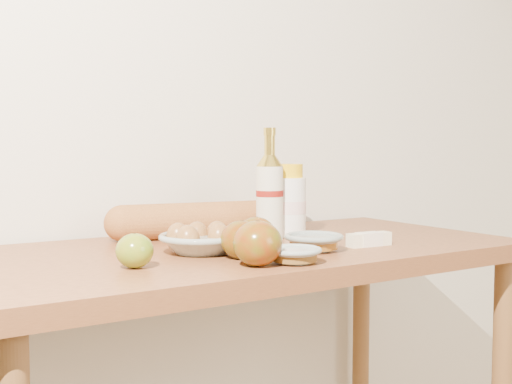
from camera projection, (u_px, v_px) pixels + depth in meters
back_wall at (182, 76)px, 1.66m from camera, size 3.50×0.02×2.60m
table at (249, 301)px, 1.42m from camera, size 1.20×0.60×0.90m
bourbon_bottle at (270, 194)px, 1.50m from camera, size 0.08×0.08×0.26m
cream_bottle at (288, 203)px, 1.56m from camera, size 0.12×0.12×0.18m
egg_bowl at (201, 241)px, 1.31m from camera, size 0.20×0.20×0.06m
baguette at (210, 219)px, 1.55m from camera, size 0.51×0.16×0.08m
apple_yellowgreen at (135, 251)px, 1.14m from camera, size 0.07×0.07×0.06m
apple_redgreen_front at (258, 243)px, 1.16m from camera, size 0.12×0.12×0.08m
apple_redgreen_right at (241, 240)px, 1.24m from camera, size 0.10×0.10×0.07m
sugar_bowl at (294, 255)px, 1.19m from camera, size 0.11×0.11×0.03m
syrup_bowl at (314, 242)px, 1.34m from camera, size 0.16×0.16×0.04m
butter_stick at (369, 239)px, 1.40m from camera, size 0.11×0.03×0.03m
apple_extra at (256, 235)px, 1.31m from camera, size 0.10×0.10×0.07m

